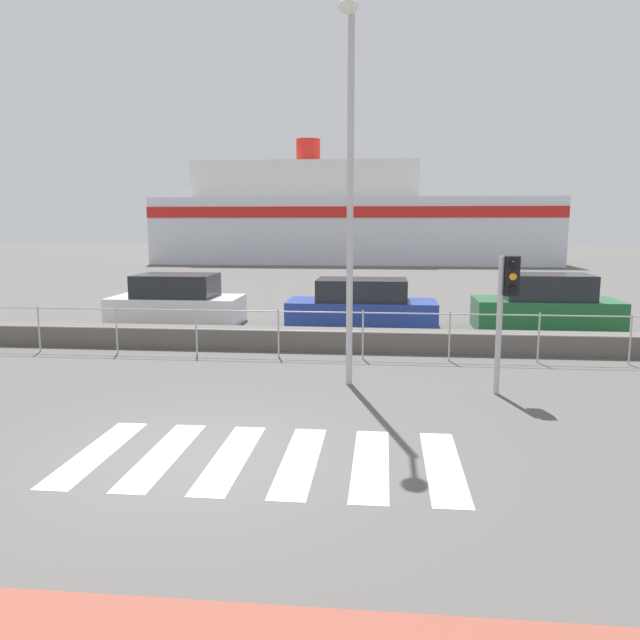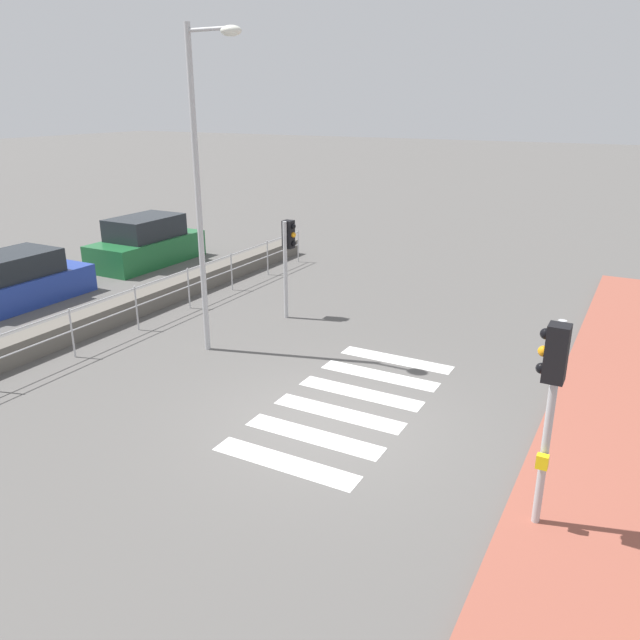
% 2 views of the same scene
% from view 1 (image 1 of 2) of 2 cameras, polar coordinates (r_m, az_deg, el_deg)
% --- Properties ---
extents(ground_plane, '(160.00, 160.00, 0.00)m').
position_cam_1_polar(ground_plane, '(8.40, -10.92, -12.16)').
color(ground_plane, '#565451').
extents(crosswalk, '(4.95, 2.40, 0.01)m').
position_cam_1_polar(crosswalk, '(8.20, -5.03, -12.53)').
color(crosswalk, silver).
rests_on(crosswalk, ground_plane).
extents(seawall, '(20.97, 0.55, 0.51)m').
position_cam_1_polar(seawall, '(14.89, -3.24, -1.71)').
color(seawall, '#605B54').
rests_on(seawall, ground_plane).
extents(harbor_fence, '(18.91, 0.04, 1.09)m').
position_cam_1_polar(harbor_fence, '(13.96, -3.82, -0.49)').
color(harbor_fence, '#B2B2B5').
rests_on(harbor_fence, ground_plane).
extents(traffic_light_far, '(0.34, 0.32, 2.43)m').
position_cam_1_polar(traffic_light_far, '(11.20, 16.74, 2.33)').
color(traffic_light_far, '#B2B2B5').
rests_on(traffic_light_far, ground_plane).
extents(streetlamp, '(0.32, 1.26, 6.54)m').
position_cam_1_polar(streetlamp, '(11.21, 2.74, 14.18)').
color(streetlamp, '#B2B2B5').
rests_on(streetlamp, ground_plane).
extents(ferry_boat, '(29.04, 8.88, 9.14)m').
position_cam_1_polar(ferry_boat, '(47.90, 2.29, 9.06)').
color(ferry_boat, silver).
rests_on(ferry_boat, ground_plane).
extents(parked_car_white, '(3.84, 1.86, 1.48)m').
position_cam_1_polar(parked_car_white, '(19.08, -12.96, 1.56)').
color(parked_car_white, silver).
rests_on(parked_car_white, ground_plane).
extents(parked_car_blue, '(4.28, 1.76, 1.39)m').
position_cam_1_polar(parked_car_blue, '(18.08, 3.84, 1.25)').
color(parked_car_blue, '#233D9E').
rests_on(parked_car_blue, ground_plane).
extents(parked_car_green, '(3.93, 1.77, 1.57)m').
position_cam_1_polar(parked_car_green, '(18.62, 19.94, 1.20)').
color(parked_car_green, '#1E6633').
rests_on(parked_car_green, ground_plane).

